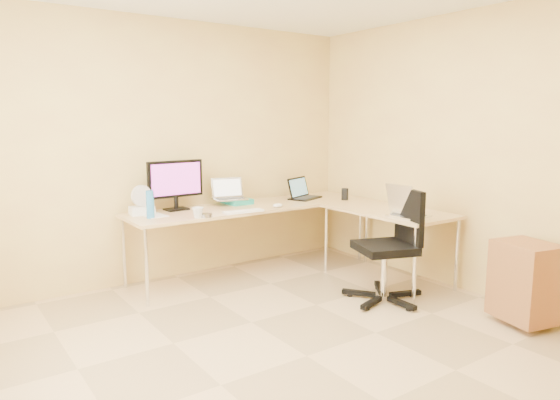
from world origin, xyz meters
TOP-DOWN VIEW (x-y plane):
  - floor at (0.00, 0.00)m, footprint 4.50×4.50m
  - wall_back at (0.00, 2.25)m, footprint 4.50×0.00m
  - wall_right at (2.10, 0.00)m, footprint 0.00×4.50m
  - desk_main at (0.72, 1.85)m, footprint 2.65×0.70m
  - desk_return at (1.70, 0.85)m, footprint 0.70×1.30m
  - monitor at (-0.04, 2.05)m, footprint 0.59×0.22m
  - book_stack at (0.65, 2.05)m, footprint 0.24×0.33m
  - laptop_center at (0.55, 2.02)m, footprint 0.39×0.32m
  - laptop_black at (1.45, 1.88)m, footprint 0.46×0.41m
  - keyboard at (0.44, 1.55)m, footprint 0.41×0.14m
  - mouse at (0.86, 1.59)m, footprint 0.12×0.09m
  - mug at (-0.05, 1.55)m, footprint 0.11×0.11m
  - cd_stack at (0.03, 1.55)m, footprint 0.16×0.16m
  - water_bottle at (-0.40, 1.79)m, footprint 0.09×0.09m
  - papers at (-0.33, 1.89)m, footprint 0.20×0.28m
  - white_box at (-0.40, 2.01)m, footprint 0.23×0.18m
  - desk_fan at (-0.40, 2.05)m, footprint 0.23×0.23m
  - black_cup at (1.75, 1.55)m, footprint 0.10×0.10m
  - laptop_return at (1.57, 0.49)m, footprint 0.39×0.32m
  - office_chair at (1.24, 0.46)m, footprint 0.78×0.78m
  - cabinet at (1.74, -0.56)m, footprint 0.45×0.52m

SIDE VIEW (x-z plane):
  - floor at x=0.00m, z-range 0.00..0.00m
  - cabinet at x=1.74m, z-range 0.05..0.67m
  - desk_main at x=0.72m, z-range 0.00..0.73m
  - desk_return at x=1.70m, z-range 0.00..0.73m
  - office_chair at x=1.24m, z-range -0.01..1.01m
  - papers at x=-0.33m, z-range 0.73..0.74m
  - keyboard at x=0.44m, z-range 0.73..0.75m
  - cd_stack at x=0.03m, z-range 0.73..0.76m
  - mouse at x=0.86m, z-range 0.73..0.77m
  - book_stack at x=0.65m, z-range 0.73..0.78m
  - white_box at x=-0.40m, z-range 0.73..0.81m
  - mug at x=-0.05m, z-range 0.73..0.83m
  - black_cup at x=1.75m, z-range 0.73..0.86m
  - laptop_black at x=1.45m, z-range 0.73..0.97m
  - laptop_return at x=1.57m, z-range 0.73..0.98m
  - water_bottle at x=-0.40m, z-range 0.73..0.98m
  - desk_fan at x=-0.40m, z-range 0.73..0.98m
  - laptop_center at x=0.55m, z-range 0.78..1.01m
  - monitor at x=-0.04m, z-range 0.73..1.23m
  - wall_back at x=0.00m, z-range -0.95..3.55m
  - wall_right at x=2.10m, z-range -0.95..3.55m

